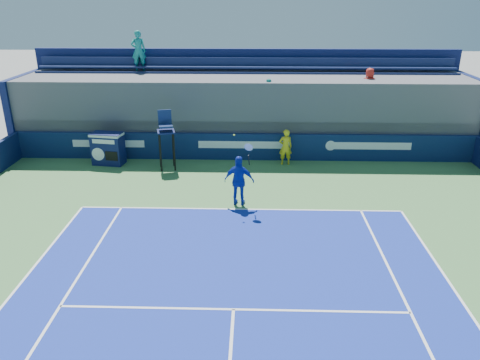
{
  "coord_description": "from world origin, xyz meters",
  "views": [
    {
      "loc": [
        0.42,
        -2.63,
        6.9
      ],
      "look_at": [
        0.0,
        11.5,
        1.25
      ],
      "focal_mm": 35.0,
      "sensor_mm": 36.0,
      "label": 1
    }
  ],
  "objects_px": {
    "ball_person": "(286,147)",
    "tennis_player": "(239,181)",
    "match_clock": "(108,148)",
    "umpire_chair": "(166,134)"
  },
  "relations": [
    {
      "from": "match_clock",
      "to": "tennis_player",
      "type": "bearing_deg",
      "value": -34.86
    },
    {
      "from": "ball_person",
      "to": "tennis_player",
      "type": "relative_size",
      "value": 0.6
    },
    {
      "from": "ball_person",
      "to": "tennis_player",
      "type": "distance_m",
      "value": 4.6
    },
    {
      "from": "match_clock",
      "to": "umpire_chair",
      "type": "relative_size",
      "value": 0.57
    },
    {
      "from": "ball_person",
      "to": "umpire_chair",
      "type": "distance_m",
      "value": 5.09
    },
    {
      "from": "ball_person",
      "to": "match_clock",
      "type": "bearing_deg",
      "value": -4.81
    },
    {
      "from": "match_clock",
      "to": "tennis_player",
      "type": "xyz_separation_m",
      "value": [
        5.78,
        -4.03,
        0.16
      ]
    },
    {
      "from": "umpire_chair",
      "to": "tennis_player",
      "type": "bearing_deg",
      "value": -48.54
    },
    {
      "from": "match_clock",
      "to": "ball_person",
      "type": "bearing_deg",
      "value": 1.38
    },
    {
      "from": "ball_person",
      "to": "match_clock",
      "type": "xyz_separation_m",
      "value": [
        -7.63,
        -0.18,
        -0.05
      ]
    }
  ]
}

